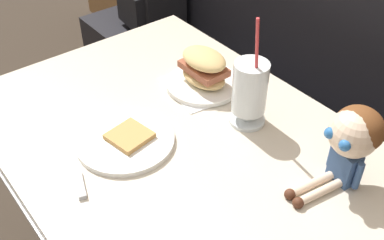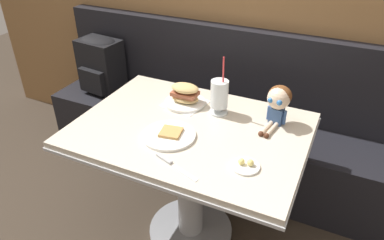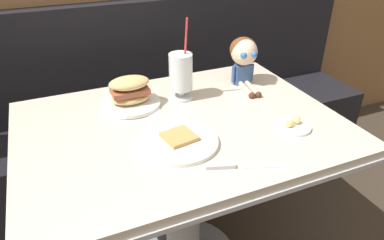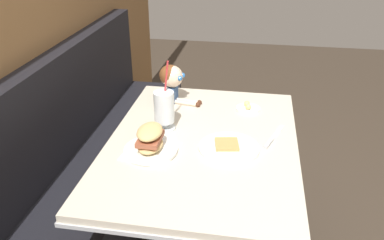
% 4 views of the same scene
% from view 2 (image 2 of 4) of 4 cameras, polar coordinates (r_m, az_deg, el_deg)
% --- Properties ---
extents(booth_bench, '(2.60, 0.48, 1.00)m').
position_cam_2_polar(booth_bench, '(2.46, 6.08, -2.00)').
color(booth_bench, black).
rests_on(booth_bench, ground).
extents(diner_table, '(1.11, 0.81, 0.74)m').
position_cam_2_polar(diner_table, '(1.86, -0.24, -6.20)').
color(diner_table, beige).
rests_on(diner_table, ground).
extents(toast_plate, '(0.25, 0.25, 0.03)m').
position_cam_2_polar(toast_plate, '(1.67, -3.64, -2.38)').
color(toast_plate, white).
rests_on(toast_plate, diner_table).
extents(milkshake_glass, '(0.10, 0.10, 0.32)m').
position_cam_2_polar(milkshake_glass, '(1.81, 4.34, 3.90)').
color(milkshake_glass, silver).
rests_on(milkshake_glass, diner_table).
extents(sandwich_plate, '(0.23, 0.23, 0.12)m').
position_cam_2_polar(sandwich_plate, '(1.92, -1.11, 3.79)').
color(sandwich_plate, white).
rests_on(sandwich_plate, diner_table).
extents(butter_saucer, '(0.12, 0.12, 0.04)m').
position_cam_2_polar(butter_saucer, '(1.51, 8.43, -7.07)').
color(butter_saucer, white).
rests_on(butter_saucer, diner_table).
extents(butter_knife, '(0.23, 0.10, 0.01)m').
position_cam_2_polar(butter_knife, '(1.52, -3.54, -6.69)').
color(butter_knife, silver).
rests_on(butter_knife, diner_table).
extents(seated_doll, '(0.13, 0.23, 0.20)m').
position_cam_2_polar(seated_doll, '(1.76, 13.50, 3.06)').
color(seated_doll, '#385689').
rests_on(seated_doll, diner_table).
extents(backpack, '(0.32, 0.27, 0.41)m').
position_cam_2_polar(backpack, '(2.73, -14.26, 8.66)').
color(backpack, black).
rests_on(backpack, booth_bench).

